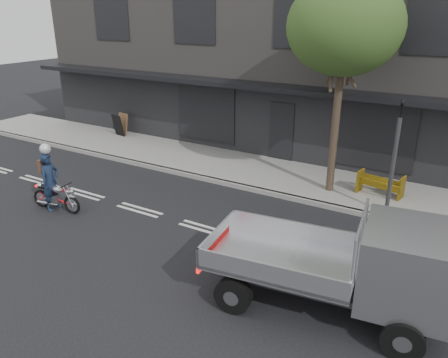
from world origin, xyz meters
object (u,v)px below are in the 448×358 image
motorcycle (56,196)px  flatbed_ute (384,266)px  street_tree (345,27)px  rider (50,182)px  traffic_light_pole (393,165)px  construction_barrier (379,186)px  sandwich_board (118,125)px

motorcycle → flatbed_ute: flatbed_ute is taller
street_tree → rider: street_tree is taller
street_tree → motorcycle: street_tree is taller
traffic_light_pole → motorcycle: size_ratio=1.97×
traffic_light_pole → rider: (-8.92, -4.63, -0.75)m
motorcycle → construction_barrier: 10.04m
traffic_light_pole → sandwich_board: traffic_light_pole is taller
motorcycle → rider: (-0.15, -0.00, 0.43)m
rider → flatbed_ute: size_ratio=0.36×
sandwich_board → street_tree: bearing=4.0°
street_tree → flatbed_ute: size_ratio=1.36×
street_tree → sandwich_board: street_tree is taller
flatbed_ute → sandwich_board: size_ratio=4.86×
traffic_light_pole → rider: traffic_light_pole is taller
motorcycle → sandwich_board: size_ratio=1.74×
flatbed_ute → construction_barrier: flatbed_ute is taller
construction_barrier → sandwich_board: (-12.13, 1.08, 0.12)m
motorcycle → sandwich_board: (-3.84, 6.75, 0.19)m
traffic_light_pole → sandwich_board: 12.82m
street_tree → traffic_light_pole: (2.00, -0.85, -3.63)m
traffic_light_pole → sandwich_board: bearing=170.5°
rider → sandwich_board: bearing=21.2°
construction_barrier → sandwich_board: 12.18m
street_tree → traffic_light_pole: 4.23m
traffic_light_pole → motorcycle: traffic_light_pole is taller
street_tree → motorcycle: (-6.77, -5.48, -4.81)m
motorcycle → sandwich_board: bearing=112.2°
street_tree → flatbed_ute: bearing=-63.6°
flatbed_ute → construction_barrier: bearing=95.1°
rider → sandwich_board: rider is taller
traffic_light_pole → rider: 10.07m
traffic_light_pole → flatbed_ute: 4.92m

